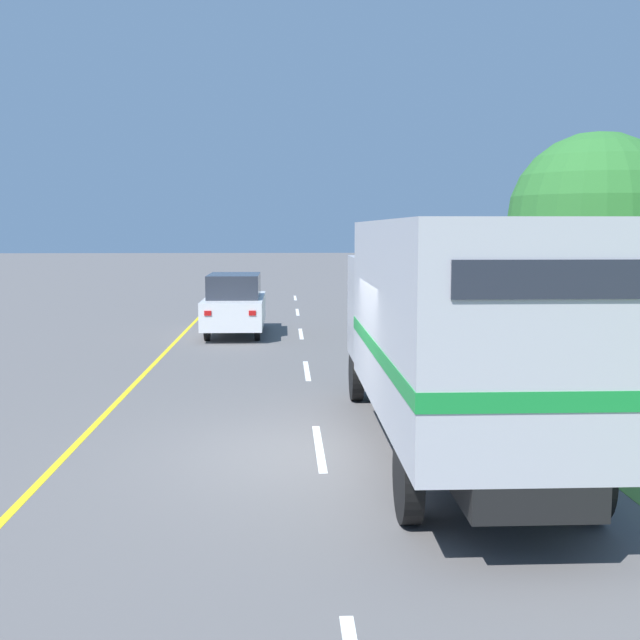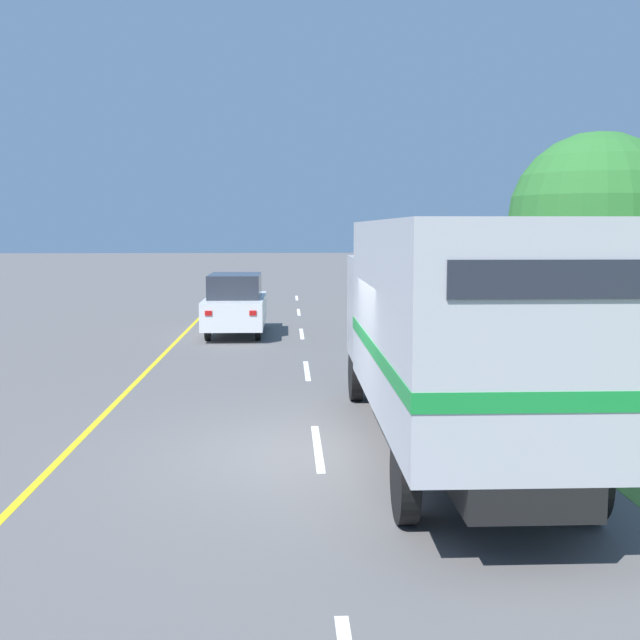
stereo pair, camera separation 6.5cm
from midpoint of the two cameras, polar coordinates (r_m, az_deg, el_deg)
name	(u,v)px [view 2 (the right image)]	position (r m, az deg, el deg)	size (l,w,h in m)	color
ground_plane	(318,453)	(11.93, 0.04, -9.42)	(200.00, 200.00, 0.00)	#5B5959
edge_line_yellow	(167,351)	(22.04, -10.73, -2.16)	(0.12, 53.12, 0.01)	yellow
centre_dash_near	(318,447)	(12.21, -0.02, -9.04)	(0.12, 2.60, 0.01)	white
centre_dash_mid_a	(307,370)	(18.65, -0.84, -3.61)	(0.12, 2.60, 0.01)	white
centre_dash_mid_b	(302,334)	(25.17, -1.24, -0.98)	(0.12, 2.60, 0.01)	white
centre_dash_far	(299,312)	(31.73, -1.47, 0.57)	(0.12, 2.60, 0.01)	white
centre_dash_farthest	(297,298)	(38.30, -1.62, 1.58)	(0.12, 2.60, 0.01)	white
horse_trailer_truck	(452,325)	(11.54, 9.53, -0.33)	(2.43, 8.67, 3.38)	black
lead_car_white	(236,304)	(25.06, -5.95, 1.15)	(1.80, 4.53, 1.89)	black
highway_sign	(572,295)	(19.01, 17.60, 1.70)	(2.30, 0.09, 2.84)	#9E9EA3
roadside_tree_near	(596,219)	(22.48, 19.13, 6.78)	(4.56, 4.56, 5.81)	#4C3823
roadside_tree_mid	(595,223)	(31.09, 19.05, 6.51)	(3.94, 3.94, 5.46)	#4C3823
delineator_post	(630,429)	(12.05, 21.31, -7.23)	(0.08, 0.08, 0.95)	white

